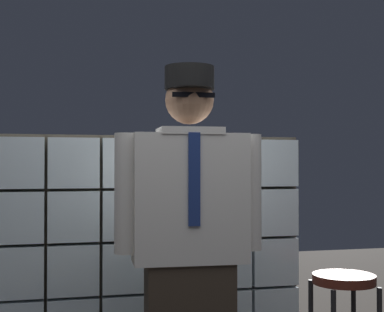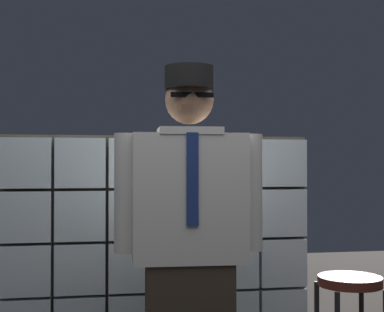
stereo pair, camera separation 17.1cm
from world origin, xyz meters
name	(u,v)px [view 2 (the right image)]	position (x,y,z in m)	size (l,w,h in m)	color
glass_block_wall	(159,266)	(0.00, 1.16, 0.76)	(1.86, 0.10, 1.55)	silver
standing_person	(189,247)	(0.08, 0.54, 0.96)	(0.73, 0.32, 1.84)	#382D23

